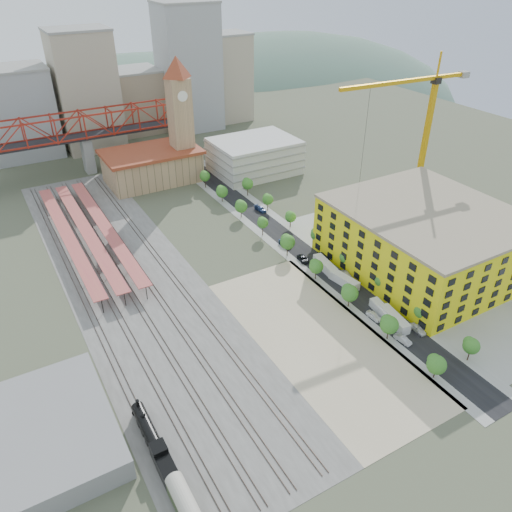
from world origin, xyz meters
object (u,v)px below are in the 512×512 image
construction_building (425,239)px  site_trailer_d (325,265)px  locomotive (153,441)px  site_trailer_b (382,311)px  clock_tower (180,108)px  tower_crane (422,119)px  car_0 (374,316)px  site_trailer_c (344,280)px  site_trailer_a (394,319)px

construction_building → site_trailer_d: bearing=153.8°
locomotive → site_trailer_b: locomotive is taller
clock_tower → tower_crane: 90.69m
locomotive → car_0: bearing=8.1°
construction_building → tower_crane: size_ratio=0.93×
construction_building → site_trailer_c: size_ratio=5.21×
tower_crane → car_0: size_ratio=11.52×
clock_tower → site_trailer_c: clock_tower is taller
tower_crane → site_trailer_d: (-50.05, -17.68, -32.16)m
clock_tower → construction_building: (34.00, -99.99, -19.29)m
site_trailer_c → site_trailer_a: bearing=-98.7°
site_trailer_b → site_trailer_d: 24.84m
locomotive → site_trailer_d: (66.00, 34.18, -0.66)m
site_trailer_b → tower_crane: bearing=49.2°
site_trailer_b → site_trailer_c: site_trailer_c is taller
site_trailer_a → site_trailer_d: bearing=97.8°
construction_building → site_trailer_a: 31.79m
locomotive → car_0: locomotive is taller
locomotive → site_trailer_a: 66.19m
construction_building → site_trailer_b: 29.80m
tower_crane → clock_tower: bearing=129.9°
site_trailer_b → car_0: size_ratio=1.89×
clock_tower → car_0: 115.86m
construction_building → locomotive: construction_building is taller
clock_tower → tower_crane: bearing=-50.1°
site_trailer_a → site_trailer_b: 4.41m
locomotive → site_trailer_c: locomotive is taller
site_trailer_c → car_0: bearing=-109.3°
clock_tower → locomotive: 137.13m
site_trailer_b → construction_building: bearing=33.7°
tower_crane → site_trailer_d: tower_crane is taller
construction_building → site_trailer_d: construction_building is taller
site_trailer_b → site_trailer_d: (0.00, 24.84, 0.16)m
construction_building → car_0: construction_building is taller
locomotive → site_trailer_b: size_ratio=2.44×
site_trailer_a → site_trailer_d: (0.00, 29.24, -0.00)m
construction_building → site_trailer_a: (-26.00, -16.44, -8.03)m
site_trailer_c → car_0: size_ratio=2.06×
locomotive → tower_crane: 130.95m
site_trailer_b → site_trailer_d: bearing=98.9°
locomotive → car_0: (63.00, 9.02, -1.23)m
car_0 → site_trailer_d: bearing=80.4°
locomotive → site_trailer_a: bearing=4.3°
site_trailer_a → tower_crane: bearing=50.9°
clock_tower → car_0: (5.00, -112.34, -27.89)m
locomotive → site_trailer_c: bearing=20.9°
clock_tower → site_trailer_c: 100.33m
tower_crane → site_trailer_a: (-50.05, -46.92, -32.15)m
site_trailer_b → car_0: site_trailer_b is taller
tower_crane → site_trailer_b: (-50.05, -42.51, -32.31)m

